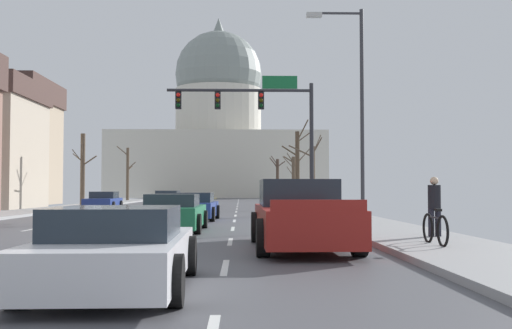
# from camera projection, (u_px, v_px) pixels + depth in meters

# --- Properties ---
(ground) EXTENTS (20.00, 180.00, 0.20)m
(ground) POSITION_uv_depth(u_px,v_px,m) (123.00, 232.00, 19.21)
(ground) COLOR #505055
(signal_gantry) EXTENTS (7.91, 0.41, 7.38)m
(signal_gantry) POSITION_uv_depth(u_px,v_px,m) (261.00, 113.00, 32.36)
(signal_gantry) COLOR #28282D
(signal_gantry) RESTS_ON ground
(street_lamp_right) EXTENTS (2.09, 0.24, 7.85)m
(street_lamp_right) POSITION_uv_depth(u_px,v_px,m) (355.00, 97.00, 21.88)
(street_lamp_right) COLOR #333338
(street_lamp_right) RESTS_ON ground
(capitol_building) EXTENTS (34.33, 19.76, 30.31)m
(capitol_building) POSITION_uv_depth(u_px,v_px,m) (218.00, 135.00, 100.71)
(capitol_building) COLOR beige
(capitol_building) RESTS_ON ground
(sedan_near_00) EXTENTS (2.09, 4.35, 1.24)m
(sedan_near_00) POSITION_uv_depth(u_px,v_px,m) (196.00, 207.00, 27.14)
(sedan_near_00) COLOR navy
(sedan_near_00) RESTS_ON ground
(sedan_near_01) EXTENTS (2.07, 4.69, 1.24)m
(sedan_near_01) POSITION_uv_depth(u_px,v_px,m) (174.00, 214.00, 20.00)
(sedan_near_01) COLOR #1E7247
(sedan_near_01) RESTS_ON ground
(pickup_truck_near_02) EXTENTS (2.33, 5.80, 1.64)m
(pickup_truck_near_02) POSITION_uv_depth(u_px,v_px,m) (301.00, 217.00, 14.35)
(pickup_truck_near_02) COLOR maroon
(pickup_truck_near_02) RESTS_ON ground
(sedan_near_03) EXTENTS (2.15, 4.38, 1.16)m
(sedan_near_03) POSITION_uv_depth(u_px,v_px,m) (116.00, 250.00, 8.43)
(sedan_near_03) COLOR silver
(sedan_near_03) RESTS_ON ground
(sedan_oncoming_00) EXTENTS (2.06, 4.69, 1.23)m
(sedan_oncoming_00) POSITION_uv_depth(u_px,v_px,m) (103.00, 202.00, 38.20)
(sedan_oncoming_00) COLOR navy
(sedan_oncoming_00) RESTS_ON ground
(sedan_oncoming_01) EXTENTS (2.16, 4.58, 1.27)m
(sedan_oncoming_01) POSITION_uv_depth(u_px,v_px,m) (168.00, 199.00, 46.36)
(sedan_oncoming_01) COLOR #9EA3A8
(sedan_oncoming_01) RESTS_ON ground
(bare_tree_00) EXTENTS (1.88, 1.60, 5.26)m
(bare_tree_00) POSITION_uv_depth(u_px,v_px,m) (277.00, 178.00, 71.73)
(bare_tree_00) COLOR #423328
(bare_tree_00) RESTS_ON ground
(bare_tree_01) EXTENTS (2.11, 1.73, 5.99)m
(bare_tree_01) POSITION_uv_depth(u_px,v_px,m) (128.00, 173.00, 66.88)
(bare_tree_01) COLOR brown
(bare_tree_01) RESTS_ON ground
(bare_tree_02) EXTENTS (2.32, 2.64, 6.55)m
(bare_tree_02) POSITION_uv_depth(u_px,v_px,m) (297.00, 165.00, 46.21)
(bare_tree_02) COLOR #4C3D2D
(bare_tree_02) RESTS_ON ground
(bare_tree_03) EXTENTS (2.01, 1.27, 5.36)m
(bare_tree_03) POSITION_uv_depth(u_px,v_px,m) (83.00, 169.00, 44.39)
(bare_tree_03) COLOR brown
(bare_tree_03) RESTS_ON ground
(bare_tree_04) EXTENTS (1.80, 1.62, 4.50)m
(bare_tree_04) POSITION_uv_depth(u_px,v_px,m) (293.00, 178.00, 53.38)
(bare_tree_04) COLOR brown
(bare_tree_04) RESTS_ON ground
(bare_tree_06) EXTENTS (2.34, 1.20, 5.06)m
(bare_tree_06) POSITION_uv_depth(u_px,v_px,m) (312.00, 175.00, 41.53)
(bare_tree_06) COLOR brown
(bare_tree_06) RESTS_ON ground
(pedestrian_00) EXTENTS (0.35, 0.34, 1.59)m
(pedestrian_00) POSITION_uv_depth(u_px,v_px,m) (434.00, 203.00, 16.07)
(pedestrian_00) COLOR black
(pedestrian_00) RESTS_ON ground
(bicycle_parked) EXTENTS (0.12, 1.77, 0.85)m
(bicycle_parked) POSITION_uv_depth(u_px,v_px,m) (435.00, 229.00, 13.82)
(bicycle_parked) COLOR black
(bicycle_parked) RESTS_ON ground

